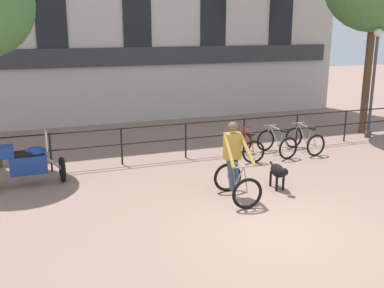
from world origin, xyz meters
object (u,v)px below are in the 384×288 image
object	(u,v)px
parked_motorcycle	(27,163)
parked_bicycle_near_lamp	(247,146)
cyclist_with_bike	(235,165)
parked_bicycle_mid_right	(304,140)
street_lamp	(374,77)
dog	(278,172)
parked_bicycle_mid_left	(277,143)

from	to	relation	value
parked_motorcycle	parked_bicycle_near_lamp	xyz separation A→B (m)	(6.00, 0.25, -0.20)
cyclist_with_bike	parked_bicycle_mid_right	bearing A→B (deg)	39.34
cyclist_with_bike	parked_bicycle_near_lamp	world-z (taller)	cyclist_with_bike
parked_motorcycle	street_lamp	size ratio (longest dim) A/B	0.46
cyclist_with_bike	parked_bicycle_near_lamp	bearing A→B (deg)	60.55
cyclist_with_bike	dog	size ratio (longest dim) A/B	1.84
parked_bicycle_mid_right	dog	bearing A→B (deg)	41.54
dog	parked_bicycle_mid_left	size ratio (longest dim) A/B	0.78
dog	parked_bicycle_near_lamp	bearing A→B (deg)	85.31
cyclist_with_bike	parked_bicycle_mid_left	distance (m)	3.82
dog	parked_bicycle_mid_right	world-z (taller)	parked_bicycle_mid_right
cyclist_with_bike	parked_motorcycle	bearing A→B (deg)	153.36
parked_bicycle_near_lamp	street_lamp	bearing A→B (deg)	-162.35
parked_bicycle_near_lamp	street_lamp	xyz separation A→B (m)	(5.09, 0.82, 1.73)
dog	parked_bicycle_near_lamp	world-z (taller)	parked_bicycle_near_lamp
parked_bicycle_mid_left	street_lamp	world-z (taller)	street_lamp
cyclist_with_bike	parked_bicycle_mid_right	xyz separation A→B (m)	(3.65, 2.69, -0.41)
parked_bicycle_mid_right	parked_bicycle_mid_left	bearing A→B (deg)	-4.61
parked_motorcycle	parked_bicycle_near_lamp	bearing A→B (deg)	-89.12
parked_motorcycle	parked_bicycle_mid_right	size ratio (longest dim) A/B	1.45
street_lamp	parked_bicycle_near_lamp	bearing A→B (deg)	-170.83
parked_motorcycle	parked_bicycle_mid_left	xyz separation A→B (m)	(6.97, 0.25, -0.20)
parked_motorcycle	parked_bicycle_near_lamp	size ratio (longest dim) A/B	1.41
parked_motorcycle	parked_bicycle_mid_right	distance (m)	7.95
cyclist_with_bike	dog	distance (m)	1.25
cyclist_with_bike	parked_bicycle_near_lamp	size ratio (longest dim) A/B	1.42
parked_bicycle_mid_right	parked_bicycle_near_lamp	bearing A→B (deg)	-4.61
dog	parked_bicycle_mid_right	size ratio (longest dim) A/B	0.80
cyclist_with_bike	street_lamp	xyz separation A→B (m)	(6.80, 3.51, 1.32)
dog	street_lamp	world-z (taller)	street_lamp
cyclist_with_bike	parked_bicycle_mid_left	world-z (taller)	cyclist_with_bike
parked_motorcycle	dog	bearing A→B (deg)	-114.29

